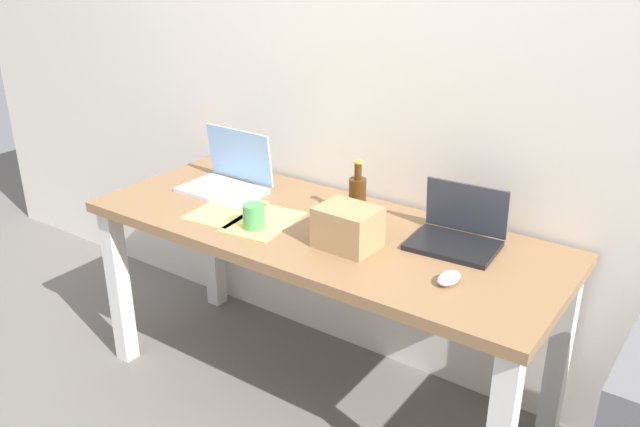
{
  "coord_description": "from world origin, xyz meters",
  "views": [
    {
      "loc": [
        1.28,
        -1.83,
        1.76
      ],
      "look_at": [
        0.0,
        0.0,
        0.8
      ],
      "focal_mm": 37.56,
      "sensor_mm": 36.0,
      "label": 1
    }
  ],
  "objects_px": {
    "desk": "(320,251)",
    "laptop_right": "(457,233)",
    "cardboard_box": "(348,227)",
    "coffee_mug": "(254,217)",
    "laptop_left": "(228,178)",
    "beer_bottle": "(357,196)",
    "computer_mouse": "(449,278)"
  },
  "relations": [
    {
      "from": "desk",
      "to": "cardboard_box",
      "type": "relative_size",
      "value": 8.9
    },
    {
      "from": "beer_bottle",
      "to": "computer_mouse",
      "type": "distance_m",
      "value": 0.58
    },
    {
      "from": "desk",
      "to": "computer_mouse",
      "type": "bearing_deg",
      "value": -12.09
    },
    {
      "from": "computer_mouse",
      "to": "laptop_left",
      "type": "bearing_deg",
      "value": 174.28
    },
    {
      "from": "laptop_left",
      "to": "coffee_mug",
      "type": "relative_size",
      "value": 3.55
    },
    {
      "from": "desk",
      "to": "laptop_right",
      "type": "distance_m",
      "value": 0.52
    },
    {
      "from": "beer_bottle",
      "to": "desk",
      "type": "bearing_deg",
      "value": -114.14
    },
    {
      "from": "beer_bottle",
      "to": "coffee_mug",
      "type": "height_order",
      "value": "beer_bottle"
    },
    {
      "from": "laptop_right",
      "to": "cardboard_box",
      "type": "bearing_deg",
      "value": -142.43
    },
    {
      "from": "cardboard_box",
      "to": "desk",
      "type": "bearing_deg",
      "value": 154.22
    },
    {
      "from": "beer_bottle",
      "to": "cardboard_box",
      "type": "relative_size",
      "value": 1.1
    },
    {
      "from": "laptop_left",
      "to": "computer_mouse",
      "type": "distance_m",
      "value": 1.11
    },
    {
      "from": "laptop_left",
      "to": "cardboard_box",
      "type": "distance_m",
      "value": 0.72
    },
    {
      "from": "desk",
      "to": "coffee_mug",
      "type": "relative_size",
      "value": 18.94
    },
    {
      "from": "laptop_left",
      "to": "laptop_right",
      "type": "relative_size",
      "value": 1.09
    },
    {
      "from": "laptop_right",
      "to": "cardboard_box",
      "type": "xyz_separation_m",
      "value": [
        -0.3,
        -0.23,
        0.03
      ]
    },
    {
      "from": "computer_mouse",
      "to": "coffee_mug",
      "type": "relative_size",
      "value": 1.05
    },
    {
      "from": "cardboard_box",
      "to": "laptop_left",
      "type": "bearing_deg",
      "value": 166.37
    },
    {
      "from": "laptop_left",
      "to": "cardboard_box",
      "type": "height_order",
      "value": "laptop_left"
    },
    {
      "from": "laptop_left",
      "to": "beer_bottle",
      "type": "relative_size",
      "value": 1.51
    },
    {
      "from": "desk",
      "to": "coffee_mug",
      "type": "distance_m",
      "value": 0.28
    },
    {
      "from": "desk",
      "to": "beer_bottle",
      "type": "bearing_deg",
      "value": 65.86
    },
    {
      "from": "coffee_mug",
      "to": "computer_mouse",
      "type": "bearing_deg",
      "value": 2.57
    },
    {
      "from": "laptop_left",
      "to": "laptop_right",
      "type": "xyz_separation_m",
      "value": [
        1.0,
        0.06,
        -0.01
      ]
    },
    {
      "from": "desk",
      "to": "beer_bottle",
      "type": "height_order",
      "value": "beer_bottle"
    },
    {
      "from": "cardboard_box",
      "to": "coffee_mug",
      "type": "height_order",
      "value": "cardboard_box"
    },
    {
      "from": "laptop_left",
      "to": "laptop_right",
      "type": "height_order",
      "value": "laptop_left"
    },
    {
      "from": "beer_bottle",
      "to": "cardboard_box",
      "type": "height_order",
      "value": "beer_bottle"
    },
    {
      "from": "laptop_left",
      "to": "beer_bottle",
      "type": "height_order",
      "value": "laptop_left"
    },
    {
      "from": "laptop_right",
      "to": "desk",
      "type": "bearing_deg",
      "value": -162.81
    },
    {
      "from": "desk",
      "to": "laptop_right",
      "type": "xyz_separation_m",
      "value": [
        0.47,
        0.15,
        0.14
      ]
    },
    {
      "from": "cardboard_box",
      "to": "coffee_mug",
      "type": "relative_size",
      "value": 2.13
    }
  ]
}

